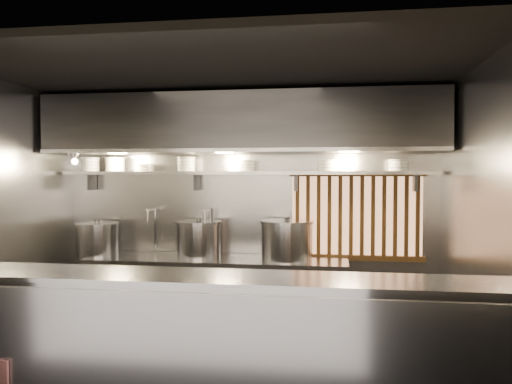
% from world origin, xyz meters
% --- Properties ---
extents(floor, '(4.50, 4.50, 0.00)m').
position_xyz_m(floor, '(0.00, 0.00, 0.00)').
color(floor, black).
rests_on(floor, ground).
extents(ceiling, '(4.50, 4.50, 0.00)m').
position_xyz_m(ceiling, '(0.00, 0.00, 2.80)').
color(ceiling, black).
rests_on(ceiling, wall_back).
extents(wall_back, '(4.50, 0.00, 4.50)m').
position_xyz_m(wall_back, '(0.00, 1.50, 1.40)').
color(wall_back, gray).
rests_on(wall_back, floor).
extents(wall_right, '(0.00, 3.00, 3.00)m').
position_xyz_m(wall_right, '(2.25, 0.00, 1.40)').
color(wall_right, gray).
rests_on(wall_right, floor).
extents(serving_counter, '(4.50, 0.56, 1.13)m').
position_xyz_m(serving_counter, '(0.00, -0.96, 0.57)').
color(serving_counter, '#9B9BA0').
rests_on(serving_counter, floor).
extents(cooking_bench, '(3.00, 0.70, 0.90)m').
position_xyz_m(cooking_bench, '(-0.30, 1.13, 0.45)').
color(cooking_bench, '#9B9BA0').
rests_on(cooking_bench, floor).
extents(bowl_shelf, '(4.40, 0.34, 0.04)m').
position_xyz_m(bowl_shelf, '(0.00, 1.32, 1.88)').
color(bowl_shelf, '#9B9BA0').
rests_on(bowl_shelf, wall_back).
extents(exhaust_hood, '(4.40, 0.81, 0.65)m').
position_xyz_m(exhaust_hood, '(0.00, 1.10, 2.42)').
color(exhaust_hood, '#2D2D30').
rests_on(exhaust_hood, ceiling).
extents(wood_screen, '(1.56, 0.09, 1.04)m').
position_xyz_m(wood_screen, '(1.30, 1.45, 1.38)').
color(wood_screen, '#F4A76E').
rests_on(wood_screen, wall_back).
extents(faucet_left, '(0.04, 0.30, 0.50)m').
position_xyz_m(faucet_left, '(-1.15, 1.37, 1.31)').
color(faucet_left, silver).
rests_on(faucet_left, wall_back).
extents(faucet_right, '(0.04, 0.30, 0.50)m').
position_xyz_m(faucet_right, '(-0.45, 1.37, 1.31)').
color(faucet_right, silver).
rests_on(faucet_right, wall_back).
extents(heat_lamp, '(0.25, 0.35, 0.20)m').
position_xyz_m(heat_lamp, '(-1.90, 0.85, 2.07)').
color(heat_lamp, '#9B9BA0').
rests_on(heat_lamp, exhaust_hood).
extents(pendant_bulb, '(0.09, 0.09, 0.19)m').
position_xyz_m(pendant_bulb, '(-0.10, 1.20, 1.96)').
color(pendant_bulb, '#2D2D30').
rests_on(pendant_bulb, exhaust_hood).
extents(stock_pot_left, '(0.64, 0.64, 0.43)m').
position_xyz_m(stock_pot_left, '(-1.75, 1.12, 1.10)').
color(stock_pot_left, '#9B9BA0').
rests_on(stock_pot_left, cooking_bench).
extents(stock_pot_mid, '(0.64, 0.64, 0.46)m').
position_xyz_m(stock_pot_mid, '(-0.52, 1.18, 1.11)').
color(stock_pot_mid, '#9B9BA0').
rests_on(stock_pot_mid, cooking_bench).
extents(stock_pot_right, '(0.72, 0.72, 0.48)m').
position_xyz_m(stock_pot_right, '(0.51, 1.12, 1.12)').
color(stock_pot_right, '#9B9BA0').
rests_on(stock_pot_right, cooking_bench).
extents(bowl_stack_0, '(0.23, 0.23, 0.17)m').
position_xyz_m(bowl_stack_0, '(-1.93, 1.32, 1.98)').
color(bowl_stack_0, white).
rests_on(bowl_stack_0, bowl_shelf).
extents(bowl_stack_1, '(0.24, 0.24, 0.17)m').
position_xyz_m(bowl_stack_1, '(-1.61, 1.32, 1.98)').
color(bowl_stack_1, white).
rests_on(bowl_stack_1, bowl_shelf).
extents(bowl_stack_2, '(0.23, 0.23, 0.09)m').
position_xyz_m(bowl_stack_2, '(-1.23, 1.32, 1.95)').
color(bowl_stack_2, white).
rests_on(bowl_stack_2, bowl_shelf).
extents(bowl_stack_3, '(0.22, 0.22, 0.17)m').
position_xyz_m(bowl_stack_3, '(-0.71, 1.32, 1.98)').
color(bowl_stack_3, white).
rests_on(bowl_stack_3, bowl_shelf).
extents(bowl_stack_4, '(0.22, 0.22, 0.13)m').
position_xyz_m(bowl_stack_4, '(0.01, 1.32, 1.97)').
color(bowl_stack_4, white).
rests_on(bowl_stack_4, bowl_shelf).
extents(bowl_stack_5, '(0.25, 0.25, 0.13)m').
position_xyz_m(bowl_stack_5, '(0.97, 1.32, 1.97)').
color(bowl_stack_5, white).
rests_on(bowl_stack_5, bowl_shelf).
extents(bowl_stack_6, '(0.24, 0.24, 0.13)m').
position_xyz_m(bowl_stack_6, '(1.75, 1.32, 1.97)').
color(bowl_stack_6, white).
rests_on(bowl_stack_6, bowl_shelf).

